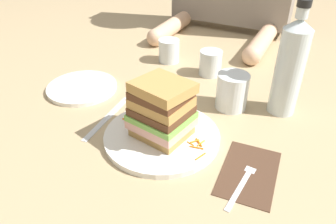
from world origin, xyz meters
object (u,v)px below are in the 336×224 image
object	(u,v)px
empty_tumbler_0	(169,51)
water_bottle	(290,67)
side_plate	(82,88)
empty_tumbler_1	(211,63)
knife	(106,119)
napkin_dark	(249,172)
sandwich	(162,110)
juice_glass	(232,93)
fork	(245,178)
main_plate	(162,136)

from	to	relation	value
empty_tumbler_0	water_bottle	bearing A→B (deg)	-19.77
water_bottle	side_plate	size ratio (longest dim) A/B	1.42
empty_tumbler_1	knife	bearing A→B (deg)	-112.22
napkin_dark	water_bottle	size ratio (longest dim) A/B	0.61
empty_tumbler_0	empty_tumbler_1	xyz separation A→B (m)	(0.15, -0.03, 0.00)
sandwich	empty_tumbler_1	xyz separation A→B (m)	(-0.02, 0.35, -0.04)
napkin_dark	side_plate	size ratio (longest dim) A/B	0.86
knife	side_plate	world-z (taller)	side_plate
water_bottle	empty_tumbler_1	world-z (taller)	water_bottle
knife	empty_tumbler_0	size ratio (longest dim) A/B	2.75
napkin_dark	juice_glass	size ratio (longest dim) A/B	1.82
knife	side_plate	size ratio (longest dim) A/B	1.04
fork	empty_tumbler_0	world-z (taller)	empty_tumbler_0
napkin_dark	water_bottle	bearing A→B (deg)	87.53
main_plate	juice_glass	world-z (taller)	juice_glass
knife	empty_tumbler_0	distance (m)	0.37
fork	empty_tumbler_1	size ratio (longest dim) A/B	2.23
napkin_dark	juice_glass	distance (m)	0.24
sandwich	knife	size ratio (longest dim) A/B	0.69
sandwich	side_plate	distance (m)	0.33
napkin_dark	knife	world-z (taller)	same
main_plate	fork	world-z (taller)	main_plate
main_plate	sandwich	xyz separation A→B (m)	(0.00, -0.00, 0.07)
water_bottle	empty_tumbler_1	size ratio (longest dim) A/B	3.67
empty_tumbler_0	juice_glass	bearing A→B (deg)	-33.78
main_plate	knife	size ratio (longest dim) A/B	1.28
juice_glass	empty_tumbler_1	xyz separation A→B (m)	(-0.11, 0.15, -0.00)
sandwich	empty_tumbler_0	distance (m)	0.41
sandwich	empty_tumbler_1	bearing A→B (deg)	92.98
juice_glass	empty_tumbler_0	xyz separation A→B (m)	(-0.27, 0.18, -0.01)
sandwich	side_plate	size ratio (longest dim) A/B	0.72
main_plate	water_bottle	bearing A→B (deg)	47.87
sandwich	water_bottle	distance (m)	0.32
knife	fork	bearing A→B (deg)	-7.42
knife	empty_tumbler_1	world-z (taller)	empty_tumbler_1
sandwich	empty_tumbler_1	world-z (taller)	sandwich
sandwich	water_bottle	world-z (taller)	water_bottle
knife	empty_tumbler_0	world-z (taller)	empty_tumbler_0
water_bottle	side_plate	xyz separation A→B (m)	(-0.51, -0.14, -0.12)
main_plate	sandwich	bearing A→B (deg)	-36.30
fork	water_bottle	world-z (taller)	water_bottle
empty_tumbler_0	main_plate	bearing A→B (deg)	-65.47
napkin_dark	empty_tumbler_1	world-z (taller)	empty_tumbler_1
main_plate	water_bottle	world-z (taller)	water_bottle
empty_tumbler_0	empty_tumbler_1	world-z (taller)	empty_tumbler_1
fork	sandwich	bearing A→B (deg)	168.45
juice_glass	empty_tumbler_1	world-z (taller)	juice_glass
fork	juice_glass	distance (m)	0.26
water_bottle	empty_tumbler_1	xyz separation A→B (m)	(-0.23, 0.11, -0.08)
knife	juice_glass	world-z (taller)	juice_glass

